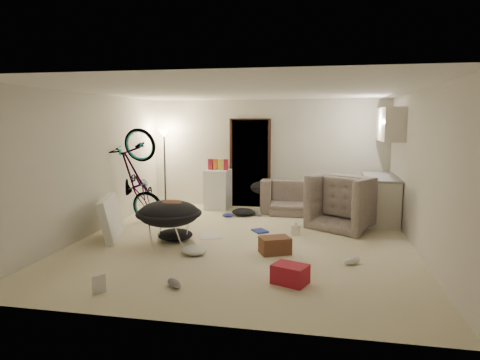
% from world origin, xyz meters
% --- Properties ---
extents(floor, '(5.50, 6.00, 0.02)m').
position_xyz_m(floor, '(0.00, 0.00, -0.01)').
color(floor, beige).
rests_on(floor, ground).
extents(ceiling, '(5.50, 6.00, 0.02)m').
position_xyz_m(ceiling, '(0.00, 0.00, 2.51)').
color(ceiling, white).
rests_on(ceiling, wall_back).
extents(wall_back, '(5.50, 0.02, 2.50)m').
position_xyz_m(wall_back, '(0.00, 3.01, 1.25)').
color(wall_back, beige).
rests_on(wall_back, floor).
extents(wall_front, '(5.50, 0.02, 2.50)m').
position_xyz_m(wall_front, '(0.00, -3.01, 1.25)').
color(wall_front, beige).
rests_on(wall_front, floor).
extents(wall_left, '(0.02, 6.00, 2.50)m').
position_xyz_m(wall_left, '(-2.76, 0.00, 1.25)').
color(wall_left, beige).
rests_on(wall_left, floor).
extents(wall_right, '(0.02, 6.00, 2.50)m').
position_xyz_m(wall_right, '(2.76, 0.00, 1.25)').
color(wall_right, beige).
rests_on(wall_right, floor).
extents(doorway, '(0.85, 0.10, 2.04)m').
position_xyz_m(doorway, '(-0.40, 2.97, 1.02)').
color(doorway, black).
rests_on(doorway, floor).
extents(door_trim, '(0.97, 0.04, 2.10)m').
position_xyz_m(door_trim, '(-0.40, 2.94, 1.02)').
color(door_trim, '#371E13').
rests_on(door_trim, floor).
extents(floor_lamp, '(0.28, 0.28, 1.81)m').
position_xyz_m(floor_lamp, '(-2.40, 2.65, 1.31)').
color(floor_lamp, black).
rests_on(floor_lamp, floor).
extents(kitchen_counter, '(0.60, 1.50, 0.88)m').
position_xyz_m(kitchen_counter, '(2.43, 2.00, 0.44)').
color(kitchen_counter, beige).
rests_on(kitchen_counter, floor).
extents(counter_top, '(0.64, 1.54, 0.04)m').
position_xyz_m(counter_top, '(2.43, 2.00, 0.90)').
color(counter_top, gray).
rests_on(counter_top, kitchen_counter).
extents(kitchen_uppers, '(0.38, 1.40, 0.65)m').
position_xyz_m(kitchen_uppers, '(2.56, 2.00, 1.95)').
color(kitchen_uppers, beige).
rests_on(kitchen_uppers, wall_right).
extents(sofa, '(1.92, 0.77, 0.56)m').
position_xyz_m(sofa, '(0.93, 2.45, 0.28)').
color(sofa, '#323832').
rests_on(sofa, floor).
extents(armchair, '(1.51, 1.47, 0.75)m').
position_xyz_m(armchair, '(1.82, 1.41, 0.37)').
color(armchair, '#323832').
rests_on(armchair, floor).
extents(bicycle, '(1.99, 1.02, 1.11)m').
position_xyz_m(bicycle, '(-2.30, 0.85, 0.50)').
color(bicycle, black).
rests_on(bicycle, floor).
extents(book_asset, '(0.29, 0.28, 0.02)m').
position_xyz_m(book_asset, '(-1.32, -2.55, 0.01)').
color(book_asset, '#A31829').
rests_on(book_asset, floor).
extents(mini_fridge, '(0.56, 0.56, 0.90)m').
position_xyz_m(mini_fridge, '(-1.08, 2.55, 0.45)').
color(mini_fridge, white).
rests_on(mini_fridge, floor).
extents(snack_box_0, '(0.11, 0.08, 0.30)m').
position_xyz_m(snack_box_0, '(-1.25, 2.55, 1.00)').
color(snack_box_0, '#A31829').
rests_on(snack_box_0, mini_fridge).
extents(snack_box_1, '(0.11, 0.08, 0.30)m').
position_xyz_m(snack_box_1, '(-1.13, 2.55, 1.00)').
color(snack_box_1, '#BD5817').
rests_on(snack_box_1, mini_fridge).
extents(snack_box_2, '(0.12, 0.10, 0.30)m').
position_xyz_m(snack_box_2, '(-1.01, 2.55, 1.00)').
color(snack_box_2, gold).
rests_on(snack_box_2, mini_fridge).
extents(snack_box_3, '(0.11, 0.09, 0.30)m').
position_xyz_m(snack_box_3, '(-0.89, 2.55, 1.00)').
color(snack_box_3, '#A31829').
rests_on(snack_box_3, mini_fridge).
extents(saucer_chair, '(1.06, 1.06, 0.75)m').
position_xyz_m(saucer_chair, '(-1.14, -0.50, 0.45)').
color(saucer_chair, silver).
rests_on(saucer_chair, floor).
extents(hoodie, '(0.60, 0.55, 0.22)m').
position_xyz_m(hoodie, '(-1.09, -0.53, 0.66)').
color(hoodie, '#55311D').
rests_on(hoodie, saucer_chair).
extents(sofa_drape, '(0.58, 0.49, 0.28)m').
position_xyz_m(sofa_drape, '(-0.02, 2.45, 0.54)').
color(sofa_drape, black).
rests_on(sofa_drape, sofa).
extents(tv_box, '(0.58, 1.12, 0.73)m').
position_xyz_m(tv_box, '(-2.30, -0.22, 0.36)').
color(tv_box, silver).
rests_on(tv_box, floor).
extents(drink_case_a, '(0.54, 0.48, 0.26)m').
position_xyz_m(drink_case_a, '(0.59, -0.55, 0.13)').
color(drink_case_a, brown).
rests_on(drink_case_a, floor).
extents(drink_case_b, '(0.50, 0.44, 0.24)m').
position_xyz_m(drink_case_b, '(0.91, -1.73, 0.12)').
color(drink_case_b, '#A31829').
rests_on(drink_case_b, floor).
extents(juicer, '(0.18, 0.18, 0.25)m').
position_xyz_m(juicer, '(0.83, 0.62, 0.10)').
color(juicer, white).
rests_on(juicer, floor).
extents(newspaper, '(0.53, 0.59, 0.01)m').
position_xyz_m(newspaper, '(-0.66, 0.25, 0.00)').
color(newspaper, beige).
rests_on(newspaper, floor).
extents(book_blue, '(0.36, 0.37, 0.03)m').
position_xyz_m(book_blue, '(0.18, 0.68, 0.02)').
color(book_blue, '#2B389B').
rests_on(book_blue, floor).
extents(book_white, '(0.25, 0.30, 0.02)m').
position_xyz_m(book_white, '(-1.47, 1.02, 0.01)').
color(book_white, silver).
rests_on(book_white, floor).
extents(shoe_0, '(0.26, 0.14, 0.09)m').
position_xyz_m(shoe_0, '(-0.66, 1.72, 0.05)').
color(shoe_0, '#2B389B').
rests_on(shoe_0, floor).
extents(shoe_1, '(0.25, 0.25, 0.09)m').
position_xyz_m(shoe_1, '(-0.06, 1.98, 0.05)').
color(shoe_1, slate).
rests_on(shoe_1, floor).
extents(shoe_3, '(0.28, 0.27, 0.10)m').
position_xyz_m(shoe_3, '(-0.47, -2.13, 0.05)').
color(shoe_3, slate).
rests_on(shoe_3, floor).
extents(shoe_4, '(0.30, 0.29, 0.11)m').
position_xyz_m(shoe_4, '(1.72, -0.84, 0.06)').
color(shoe_4, white).
rests_on(shoe_4, floor).
extents(clothes_lump_a, '(0.68, 0.61, 0.19)m').
position_xyz_m(clothes_lump_a, '(-1.16, -0.15, 0.10)').
color(clothes_lump_a, black).
rests_on(clothes_lump_a, floor).
extents(clothes_lump_b, '(0.55, 0.49, 0.15)m').
position_xyz_m(clothes_lump_b, '(-0.37, 1.95, 0.08)').
color(clothes_lump_b, black).
rests_on(clothes_lump_b, floor).
extents(clothes_lump_c, '(0.52, 0.51, 0.12)m').
position_xyz_m(clothes_lump_c, '(-0.62, -0.84, 0.06)').
color(clothes_lump_c, silver).
rests_on(clothes_lump_c, floor).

